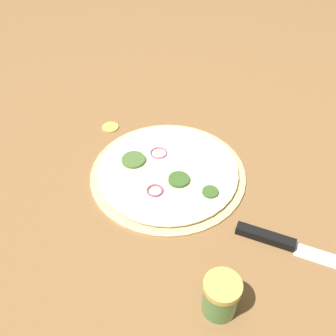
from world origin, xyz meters
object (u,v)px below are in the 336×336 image
Objects in this scene: spice_jar at (221,296)px; loose_cap at (110,127)px; knife at (291,245)px; pizza at (168,172)px.

loose_cap is at bearing -155.47° from spice_jar.
knife reaches higher than loose_cap.
loose_cap is (-0.37, -0.37, -0.00)m from knife.
spice_jar is at bearing -118.07° from knife.
pizza is at bearing -165.96° from spice_jar.
loose_cap is at bearing 158.77° from knife.
spice_jar is at bearing 14.04° from pizza.
spice_jar reaches higher than pizza.
knife is 0.19m from spice_jar.
knife is 4.07× the size of spice_jar.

